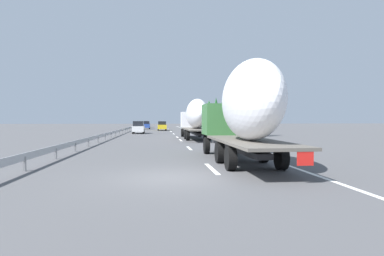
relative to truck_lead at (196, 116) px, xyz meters
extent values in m
plane|color=#4C4C4F|center=(16.31, 3.60, -2.49)|extent=(260.00, 260.00, 0.00)
cube|color=white|center=(-21.69, 1.80, -2.49)|extent=(3.20, 0.20, 0.01)
cube|color=white|center=(-11.41, 1.80, -2.49)|extent=(3.20, 0.20, 0.01)
cube|color=white|center=(-1.84, 1.80, -2.49)|extent=(3.20, 0.20, 0.01)
cube|color=white|center=(4.18, 1.80, -2.49)|extent=(3.20, 0.20, 0.01)
cube|color=white|center=(13.41, 1.80, -2.49)|extent=(3.20, 0.20, 0.01)
cube|color=white|center=(23.56, 1.80, -2.49)|extent=(3.20, 0.20, 0.01)
cube|color=white|center=(27.12, 1.80, -2.49)|extent=(3.20, 0.20, 0.01)
cube|color=white|center=(41.28, 1.80, -2.49)|extent=(3.20, 0.20, 0.01)
cube|color=white|center=(61.32, 1.80, -2.49)|extent=(3.20, 0.20, 0.01)
cube|color=white|center=(21.31, -1.90, -2.49)|extent=(110.00, 0.20, 0.01)
cube|color=silver|center=(5.03, 0.00, -0.34)|extent=(2.40, 2.50, 1.90)
cube|color=black|center=(6.13, 0.00, 0.16)|extent=(0.08, 2.12, 0.80)
cube|color=#262628|center=(1.89, 0.00, -1.82)|extent=(11.56, 0.70, 0.24)
cube|color=#59544C|center=(-1.25, 0.00, -1.35)|extent=(10.17, 2.50, 0.12)
ellipsoid|color=white|center=(-1.06, 0.00, 0.28)|extent=(8.07, 2.20, 3.15)
cube|color=red|center=(-6.30, -0.69, -1.59)|extent=(0.04, 0.56, 0.56)
cylinder|color=black|center=(5.03, 1.10, -1.97)|extent=(1.04, 0.30, 1.04)
cylinder|color=black|center=(5.03, -1.10, -1.97)|extent=(1.04, 0.30, 1.04)
cylinder|color=black|center=(-0.05, 1.10, -1.97)|extent=(1.04, 0.35, 1.04)
cylinder|color=black|center=(-0.05, -1.10, -1.97)|extent=(1.04, 0.35, 1.04)
cylinder|color=black|center=(-2.45, 1.10, -1.97)|extent=(1.04, 0.35, 1.04)
cylinder|color=black|center=(-2.45, -1.10, -1.97)|extent=(1.04, 0.35, 1.04)
cube|color=#387038|center=(-15.50, 0.00, -0.34)|extent=(2.40, 2.50, 1.90)
cube|color=black|center=(-14.40, 0.00, 0.16)|extent=(0.08, 2.12, 0.80)
cube|color=#262628|center=(-18.28, 0.00, -1.82)|extent=(10.23, 0.70, 0.24)
cube|color=#59544C|center=(-21.06, 0.00, -1.35)|extent=(8.72, 2.50, 0.12)
ellipsoid|color=white|center=(-21.31, 0.00, 0.50)|extent=(6.73, 2.20, 3.58)
cube|color=red|center=(-25.39, -0.69, -1.59)|extent=(0.04, 0.56, 0.56)
cylinder|color=black|center=(-15.50, 1.10, -1.97)|extent=(1.04, 0.30, 1.04)
cylinder|color=black|center=(-15.50, -1.10, -1.97)|extent=(1.04, 0.30, 1.04)
cylinder|color=black|center=(-19.86, 1.10, -1.97)|extent=(1.04, 0.35, 1.04)
cylinder|color=black|center=(-19.86, -1.10, -1.97)|extent=(1.04, 0.35, 1.04)
cylinder|color=black|center=(-22.26, 1.10, -1.97)|extent=(1.04, 0.35, 1.04)
cylinder|color=black|center=(-22.26, -1.10, -1.97)|extent=(1.04, 0.35, 1.04)
cube|color=gold|center=(29.77, 3.38, -1.75)|extent=(4.79, 1.74, 0.84)
cube|color=black|center=(29.41, 3.38, -0.99)|extent=(2.63, 1.53, 0.68)
cylinder|color=black|center=(31.26, 4.14, -2.17)|extent=(0.64, 0.22, 0.64)
cylinder|color=black|center=(31.26, 2.61, -2.17)|extent=(0.64, 0.22, 0.64)
cylinder|color=black|center=(28.29, 4.14, -2.17)|extent=(0.64, 0.22, 0.64)
cylinder|color=black|center=(28.29, 2.61, -2.17)|extent=(0.64, 0.22, 0.64)
cube|color=white|center=(15.37, 7.17, -1.75)|extent=(4.18, 1.74, 0.84)
cube|color=black|center=(15.05, 7.17, -0.95)|extent=(2.30, 1.53, 0.77)
cylinder|color=black|center=(16.66, 7.94, -2.17)|extent=(0.64, 0.22, 0.64)
cylinder|color=black|center=(16.66, 6.40, -2.17)|extent=(0.64, 0.22, 0.64)
cylinder|color=black|center=(14.07, 7.94, -2.17)|extent=(0.64, 0.22, 0.64)
cylinder|color=black|center=(14.07, 6.40, -2.17)|extent=(0.64, 0.22, 0.64)
cube|color=#28479E|center=(40.37, 6.93, -1.75)|extent=(4.03, 1.74, 0.84)
cube|color=black|center=(40.07, 6.93, -0.99)|extent=(2.21, 1.53, 0.69)
cylinder|color=black|center=(41.62, 7.70, -2.17)|extent=(0.64, 0.22, 0.64)
cylinder|color=black|center=(41.62, 6.16, -2.17)|extent=(0.64, 0.22, 0.64)
cylinder|color=black|center=(39.12, 7.70, -2.17)|extent=(0.64, 0.22, 0.64)
cylinder|color=black|center=(39.12, 6.16, -2.17)|extent=(0.64, 0.22, 0.64)
cube|color=black|center=(58.08, 7.44, -1.75)|extent=(4.20, 1.83, 0.84)
cube|color=black|center=(57.77, 7.44, -1.03)|extent=(2.31, 1.61, 0.60)
cylinder|color=black|center=(59.39, 8.25, -2.17)|extent=(0.64, 0.22, 0.64)
cylinder|color=black|center=(59.39, 6.62, -2.17)|extent=(0.64, 0.22, 0.64)
cylinder|color=black|center=(56.78, 8.25, -2.17)|extent=(0.64, 0.22, 0.64)
cylinder|color=black|center=(56.78, 6.62, -2.17)|extent=(0.64, 0.22, 0.64)
cylinder|color=gray|center=(21.29, -3.10, -1.23)|extent=(0.10, 0.10, 2.52)
cube|color=#2D569E|center=(21.29, -3.10, 0.38)|extent=(0.06, 0.90, 0.70)
cylinder|color=#472D19|center=(5.25, -8.67, -1.75)|extent=(0.31, 0.31, 1.48)
cone|color=#194C1E|center=(5.25, -8.67, 1.56)|extent=(2.51, 2.51, 5.15)
cylinder|color=#472D19|center=(55.54, -7.72, -1.51)|extent=(0.25, 0.25, 1.96)
cone|color=#286B2D|center=(55.54, -7.72, 1.29)|extent=(3.79, 3.79, 3.65)
cylinder|color=#472D19|center=(39.44, -9.37, -1.62)|extent=(0.37, 0.37, 1.75)
cone|color=#194C1E|center=(39.44, -9.37, 2.09)|extent=(2.46, 2.46, 5.67)
cylinder|color=#472D19|center=(20.69, -7.33, -1.57)|extent=(0.30, 0.30, 1.84)
cone|color=#1E5B23|center=(20.69, -7.33, 1.48)|extent=(2.96, 2.96, 4.26)
cylinder|color=#472D19|center=(50.55, -8.01, -1.59)|extent=(0.31, 0.31, 1.81)
cone|color=#194C1E|center=(50.55, -8.01, 1.44)|extent=(2.89, 2.89, 4.24)
cylinder|color=#472D19|center=(43.04, -8.26, -1.59)|extent=(0.26, 0.26, 1.80)
cone|color=#1E5B23|center=(43.04, -8.26, 1.89)|extent=(3.26, 3.26, 5.15)
cube|color=#9EA0A5|center=(19.31, 9.60, -1.89)|extent=(94.00, 0.06, 0.32)
cube|color=slate|center=(-21.56, 9.60, -2.19)|extent=(0.10, 0.10, 0.60)
cube|color=slate|center=(-17.47, 9.60, -2.19)|extent=(0.10, 0.10, 0.60)
cube|color=slate|center=(-13.39, 9.60, -2.19)|extent=(0.10, 0.10, 0.60)
cube|color=slate|center=(-9.30, 9.60, -2.19)|extent=(0.10, 0.10, 0.60)
cube|color=slate|center=(-5.21, 9.60, -2.19)|extent=(0.10, 0.10, 0.60)
cube|color=slate|center=(-1.13, 9.60, -2.19)|extent=(0.10, 0.10, 0.60)
cube|color=slate|center=(2.96, 9.60, -2.19)|extent=(0.10, 0.10, 0.60)
cube|color=slate|center=(7.05, 9.60, -2.19)|extent=(0.10, 0.10, 0.60)
cube|color=slate|center=(11.13, 9.60, -2.19)|extent=(0.10, 0.10, 0.60)
cube|color=slate|center=(15.22, 9.60, -2.19)|extent=(0.10, 0.10, 0.60)
cube|color=slate|center=(19.31, 9.60, -2.19)|extent=(0.10, 0.10, 0.60)
cube|color=slate|center=(23.40, 9.60, -2.19)|extent=(0.10, 0.10, 0.60)
cube|color=slate|center=(27.48, 9.60, -2.19)|extent=(0.10, 0.10, 0.60)
cube|color=slate|center=(31.57, 9.60, -2.19)|extent=(0.10, 0.10, 0.60)
cube|color=slate|center=(35.66, 9.60, -2.19)|extent=(0.10, 0.10, 0.60)
cube|color=slate|center=(39.74, 9.60, -2.19)|extent=(0.10, 0.10, 0.60)
cube|color=slate|center=(43.83, 9.60, -2.19)|extent=(0.10, 0.10, 0.60)
cube|color=slate|center=(47.92, 9.60, -2.19)|extent=(0.10, 0.10, 0.60)
cube|color=slate|center=(52.00, 9.60, -2.19)|extent=(0.10, 0.10, 0.60)
cube|color=slate|center=(56.09, 9.60, -2.19)|extent=(0.10, 0.10, 0.60)
cube|color=slate|center=(60.18, 9.60, -2.19)|extent=(0.10, 0.10, 0.60)
cube|color=slate|center=(64.26, 9.60, -2.19)|extent=(0.10, 0.10, 0.60)
camera|label=1|loc=(-35.52, 4.10, -0.37)|focal=30.33mm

